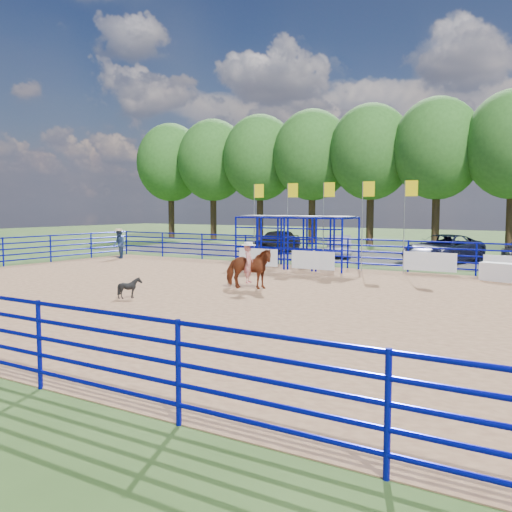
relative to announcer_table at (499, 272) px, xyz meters
name	(u,v)px	position (x,y,z in m)	size (l,w,h in m)	color
ground	(232,295)	(-7.14, -8.76, -0.39)	(120.00, 120.00, 0.00)	#385522
arena_dirt	(232,295)	(-7.14, -8.76, -0.38)	(30.00, 20.00, 0.02)	#9E714F
gravel_strip	(394,258)	(-7.14, 8.24, -0.39)	(40.00, 10.00, 0.01)	slate
announcer_table	(499,272)	(0.00, 0.00, 0.00)	(1.39, 0.65, 0.74)	white
horse_and_rider	(249,266)	(-7.42, -7.28, 0.49)	(1.95, 1.36, 2.43)	maroon
calf	(130,288)	(-9.56, -11.19, -0.02)	(0.57, 0.64, 0.70)	black
spectator_cowboy	(119,244)	(-20.49, -1.00, 0.49)	(1.02, 0.96, 1.71)	navy
car_a	(277,241)	(-14.81, 7.48, 0.38)	(1.81, 4.49, 1.53)	black
car_b	(339,246)	(-10.05, 6.75, 0.28)	(1.40, 4.01, 1.32)	gray
car_c	(443,249)	(-3.83, 6.38, 0.39)	(2.54, 5.51, 1.53)	black
perimeter_fence	(232,274)	(-7.14, -8.76, 0.36)	(30.10, 20.10, 1.50)	#070B9D
chute_assembly	(302,243)	(-9.04, 0.08, 0.87)	(19.32, 2.41, 4.20)	#070B9D
treeline	(438,144)	(-7.14, 17.24, 7.14)	(56.40, 6.40, 11.24)	#3F2B19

